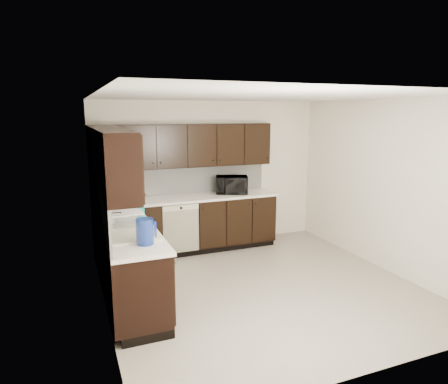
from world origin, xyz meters
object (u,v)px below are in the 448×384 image
Objects in this scene: storage_bin at (123,220)px; blue_pitcher at (145,231)px; microwave at (232,185)px; toaster_oven at (108,197)px; sink at (132,238)px.

blue_pitcher is at bearing -81.36° from storage_bin.
toaster_oven is (-2.04, 0.02, -0.05)m from microwave.
sink is 0.37m from storage_bin.
storage_bin is (0.03, -1.41, -0.01)m from toaster_oven.
microwave is 2.87m from blue_pitcher.
storage_bin is at bearing -124.15° from microwave.
toaster_oven is at bearing 71.49° from blue_pitcher.
sink is at bearing -81.75° from toaster_oven.
sink is at bearing -83.04° from storage_bin.
microwave is at bearing 5.33° from toaster_oven.
sink is at bearing -117.63° from microwave.
microwave reaches higher than blue_pitcher.
sink reaches higher than toaster_oven.
sink is 2.67× the size of toaster_oven.
microwave reaches higher than toaster_oven.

